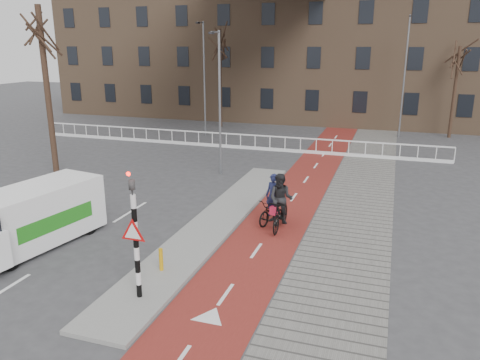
% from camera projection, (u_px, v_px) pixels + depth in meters
% --- Properties ---
extents(ground, '(120.00, 120.00, 0.00)m').
position_uv_depth(ground, '(191.00, 271.00, 14.26)').
color(ground, '#38383A').
rests_on(ground, ground).
extents(bike_lane, '(2.50, 60.00, 0.01)m').
position_uv_depth(bike_lane, '(302.00, 185.00, 22.92)').
color(bike_lane, maroon).
rests_on(bike_lane, ground).
extents(sidewalk, '(3.00, 60.00, 0.01)m').
position_uv_depth(sidewalk, '(361.00, 190.00, 22.08)').
color(sidewalk, slate).
rests_on(sidewalk, ground).
extents(curb_island, '(1.80, 16.00, 0.12)m').
position_uv_depth(curb_island, '(216.00, 221.00, 18.10)').
color(curb_island, gray).
rests_on(curb_island, ground).
extents(traffic_signal, '(0.80, 0.80, 3.68)m').
position_uv_depth(traffic_signal, '(135.00, 232.00, 12.04)').
color(traffic_signal, black).
rests_on(traffic_signal, curb_island).
extents(bollard, '(0.12, 0.12, 0.70)m').
position_uv_depth(bollard, '(161.00, 259.00, 13.96)').
color(bollard, '#CB900B').
rests_on(bollard, curb_island).
extents(cyclist_near, '(1.16, 1.97, 1.94)m').
position_uv_depth(cyclist_near, '(273.00, 207.00, 17.92)').
color(cyclist_near, black).
rests_on(cyclist_near, bike_lane).
extents(cyclist_far, '(0.93, 2.01, 2.13)m').
position_uv_depth(cyclist_far, '(281.00, 207.00, 17.22)').
color(cyclist_far, black).
rests_on(cyclist_far, bike_lane).
extents(van, '(2.70, 5.02, 2.05)m').
position_uv_depth(van, '(33.00, 216.00, 15.77)').
color(van, white).
rests_on(van, ground).
extents(railing, '(28.00, 0.10, 0.99)m').
position_uv_depth(railing, '(226.00, 143.00, 31.18)').
color(railing, silver).
rests_on(railing, ground).
extents(townhouse_row, '(46.00, 10.00, 15.90)m').
position_uv_depth(townhouse_row, '(303.00, 31.00, 42.15)').
color(townhouse_row, '#7F6047').
rests_on(townhouse_row, ground).
extents(tree_left, '(0.30, 0.30, 8.48)m').
position_uv_depth(tree_left, '(48.00, 94.00, 23.42)').
color(tree_left, black).
rests_on(tree_left, ground).
extents(tree_mid, '(0.23, 0.23, 7.83)m').
position_uv_depth(tree_mid, '(220.00, 79.00, 38.19)').
color(tree_mid, black).
rests_on(tree_mid, ground).
extents(tree_right, '(0.24, 0.24, 6.53)m').
position_uv_depth(tree_right, '(454.00, 93.00, 33.73)').
color(tree_right, black).
rests_on(tree_right, ground).
extents(streetlight_near, '(0.12, 0.12, 7.31)m').
position_uv_depth(streetlight_near, '(220.00, 105.00, 23.86)').
color(streetlight_near, slate).
rests_on(streetlight_near, ground).
extents(streetlight_left, '(0.12, 0.12, 8.22)m').
position_uv_depth(streetlight_left, '(204.00, 80.00, 34.38)').
color(streetlight_left, slate).
rests_on(streetlight_left, ground).
extents(streetlight_right, '(0.12, 0.12, 8.63)m').
position_uv_depth(streetlight_right, '(404.00, 78.00, 33.71)').
color(streetlight_right, slate).
rests_on(streetlight_right, ground).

